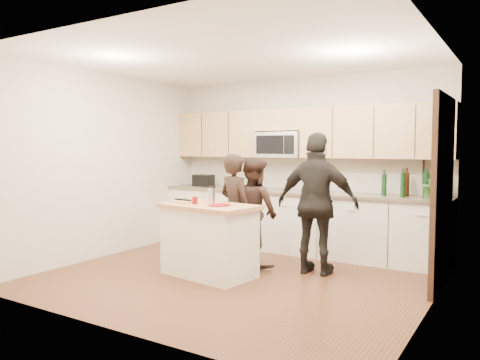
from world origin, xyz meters
The scene contains 21 objects.
floor centered at (0.00, 0.00, 0.00)m, with size 4.50×4.50×0.00m, color brown.
room_shell centered at (0.00, 0.00, 1.73)m, with size 4.52×4.02×2.71m.
back_cabinetry centered at (0.00, 1.69, 0.47)m, with size 4.50×0.66×0.94m.
upper_cabinetry centered at (0.03, 1.83, 1.84)m, with size 4.50×0.33×0.75m.
microwave centered at (-0.31, 1.80, 1.65)m, with size 0.76×0.41×0.40m.
doorway centered at (2.23, 0.90, 1.16)m, with size 0.06×1.25×2.20m.
framed_picture centered at (1.95, 1.98, 1.28)m, with size 0.30×0.03×0.38m.
dish_towel centered at (-0.95, 1.50, 0.80)m, with size 0.34×0.60×0.48m.
island centered at (-0.32, -0.12, 0.45)m, with size 1.28×0.86×0.90m.
red_plate centered at (-0.13, -0.17, 0.91)m, with size 0.28×0.28×0.02m, color maroon.
box_grater centered at (-0.27, -0.14, 1.03)m, with size 0.09×0.06×0.21m.
drink_glass centered at (-0.48, -0.20, 0.95)m, with size 0.07×0.07×0.10m, color maroon.
cutting_board centered at (-0.71, -0.16, 0.91)m, with size 0.25×0.18×0.02m, color tan.
tongs centered at (-0.76, -0.09, 0.93)m, with size 0.29×0.03×0.02m, color black.
knife centered at (-0.69, -0.33, 0.92)m, with size 0.19×0.02×0.01m, color silver.
toaster centered at (-1.72, 1.67, 1.04)m, with size 0.33×0.22×0.20m.
bottle_cluster centered at (1.77, 1.72, 1.12)m, with size 0.81×0.25×0.40m.
orchid centered at (1.96, 1.72, 1.15)m, with size 0.23×0.19×0.42m, color #386D2B.
woman_left centered at (-0.28, 0.43, 0.76)m, with size 0.56×0.37×1.53m, color black.
woman_center centered at (-0.09, 0.60, 0.74)m, with size 0.72×0.56×1.48m, color black.
woman_right centered at (0.79, 0.66, 0.90)m, with size 1.05×0.44×1.80m, color black.
Camera 1 is at (3.04, -4.83, 1.61)m, focal length 35.00 mm.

